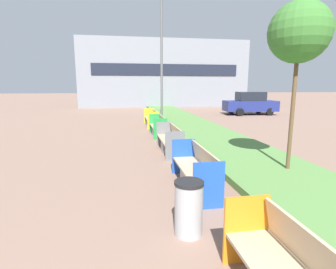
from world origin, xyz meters
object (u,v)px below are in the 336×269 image
bench_yellow_frame (152,120)px  street_lamp_post (162,41)px  bench_blue_frame (195,172)px  bench_grey_frame (170,142)px  sapling_tree_near (299,33)px  bench_green_frame (158,128)px  litter_bin (189,208)px  parked_car_distant (250,103)px

bench_yellow_frame → street_lamp_post: bearing=-2.9°
bench_blue_frame → street_lamp_post: 10.73m
bench_grey_frame → street_lamp_post: size_ratio=0.25×
bench_blue_frame → sapling_tree_near: (2.66, 0.47, 3.23)m
bench_green_frame → bench_yellow_frame: (0.00, 3.15, 0.01)m
bench_green_frame → bench_blue_frame: bearing=-90.0°
bench_green_frame → bench_grey_frame: bearing=-89.9°
bench_green_frame → litter_bin: size_ratio=2.17×
bench_green_frame → parked_car_distant: 11.77m
bench_yellow_frame → parked_car_distant: bearing=29.2°
street_lamp_post → parked_car_distant: street_lamp_post is taller
bench_green_frame → street_lamp_post: street_lamp_post is taller
bench_yellow_frame → street_lamp_post: 4.51m
street_lamp_post → sapling_tree_near: street_lamp_post is taller
sapling_tree_near → bench_green_frame: bearing=113.4°
bench_grey_frame → bench_green_frame: same height
bench_blue_frame → bench_grey_frame: (0.00, 3.39, 0.00)m
bench_blue_frame → parked_car_distant: size_ratio=0.51×
street_lamp_post → sapling_tree_near: (2.05, -9.27, -1.24)m
bench_grey_frame → litter_bin: bench_grey_frame is taller
street_lamp_post → bench_grey_frame: bearing=-95.5°
bench_green_frame → litter_bin: bearing=-94.2°
bench_blue_frame → litter_bin: (-0.63, -1.86, 0.08)m
bench_blue_frame → bench_grey_frame: size_ratio=0.99×
street_lamp_post → sapling_tree_near: size_ratio=2.04×
litter_bin → street_lamp_post: street_lamp_post is taller
street_lamp_post → bench_yellow_frame: bearing=177.1°
bench_grey_frame → parked_car_distant: (8.64, 11.20, 0.54)m
parked_car_distant → bench_green_frame: bearing=-132.4°
bench_green_frame → sapling_tree_near: bearing=-66.6°
bench_yellow_frame → parked_car_distant: 9.91m
bench_grey_frame → sapling_tree_near: 5.10m
bench_grey_frame → parked_car_distant: size_ratio=0.51×
litter_bin → bench_grey_frame: bearing=83.2°
bench_yellow_frame → street_lamp_post: (0.61, -0.03, 4.47)m
bench_grey_frame → bench_yellow_frame: bearing=90.0°
bench_green_frame → litter_bin: 8.50m
bench_grey_frame → sapling_tree_near: size_ratio=0.51×
bench_blue_frame → bench_yellow_frame: bearing=90.0°
bench_grey_frame → sapling_tree_near: bearing=-47.7°
street_lamp_post → parked_car_distant: 10.17m
litter_bin → bench_green_frame: bearing=85.8°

